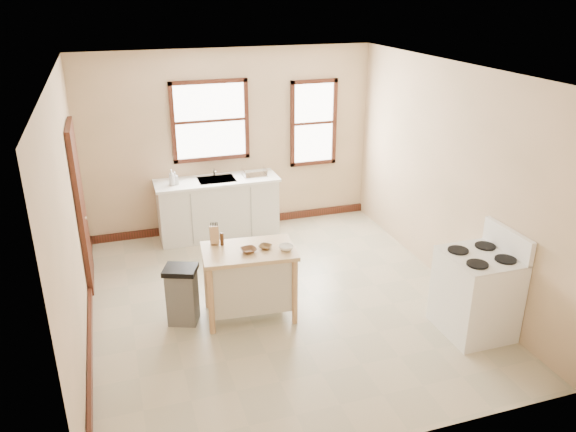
# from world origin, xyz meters

# --- Properties ---
(floor) EXTENTS (5.00, 5.00, 0.00)m
(floor) POSITION_xyz_m (0.00, 0.00, 0.00)
(floor) COLOR #ADA689
(floor) RESTS_ON ground
(ceiling) EXTENTS (5.00, 5.00, 0.00)m
(ceiling) POSITION_xyz_m (0.00, 0.00, 2.80)
(ceiling) COLOR white
(ceiling) RESTS_ON ground
(wall_back) EXTENTS (4.50, 0.04, 2.80)m
(wall_back) POSITION_xyz_m (0.00, 2.50, 1.40)
(wall_back) COLOR beige
(wall_back) RESTS_ON ground
(wall_left) EXTENTS (0.04, 5.00, 2.80)m
(wall_left) POSITION_xyz_m (-2.25, 0.00, 1.40)
(wall_left) COLOR beige
(wall_left) RESTS_ON ground
(wall_right) EXTENTS (0.04, 5.00, 2.80)m
(wall_right) POSITION_xyz_m (2.25, 0.00, 1.40)
(wall_right) COLOR beige
(wall_right) RESTS_ON ground
(window_main) EXTENTS (1.17, 0.06, 1.22)m
(window_main) POSITION_xyz_m (-0.30, 2.48, 1.75)
(window_main) COLOR #351B0E
(window_main) RESTS_ON wall_back
(window_side) EXTENTS (0.77, 0.06, 1.37)m
(window_side) POSITION_xyz_m (1.35, 2.48, 1.60)
(window_side) COLOR #351B0E
(window_side) RESTS_ON wall_back
(door_left) EXTENTS (0.06, 0.90, 2.10)m
(door_left) POSITION_xyz_m (-2.21, 1.30, 1.05)
(door_left) COLOR #351B0E
(door_left) RESTS_ON ground
(baseboard_back) EXTENTS (4.50, 0.04, 0.12)m
(baseboard_back) POSITION_xyz_m (0.00, 2.47, 0.06)
(baseboard_back) COLOR #351B0E
(baseboard_back) RESTS_ON ground
(baseboard_left) EXTENTS (0.04, 5.00, 0.12)m
(baseboard_left) POSITION_xyz_m (-2.22, 0.00, 0.06)
(baseboard_left) COLOR #351B0E
(baseboard_left) RESTS_ON ground
(sink_counter) EXTENTS (1.86, 0.62, 0.92)m
(sink_counter) POSITION_xyz_m (-0.30, 2.20, 0.46)
(sink_counter) COLOR silver
(sink_counter) RESTS_ON ground
(faucet) EXTENTS (0.03, 0.03, 0.22)m
(faucet) POSITION_xyz_m (-0.30, 2.38, 1.03)
(faucet) COLOR silver
(faucet) RESTS_ON sink_counter
(soap_bottle_a) EXTENTS (0.10, 0.10, 0.24)m
(soap_bottle_a) POSITION_xyz_m (-0.97, 2.13, 1.04)
(soap_bottle_a) COLOR #B2B2B2
(soap_bottle_a) RESTS_ON sink_counter
(soap_bottle_b) EXTENTS (0.09, 0.09, 0.19)m
(soap_bottle_b) POSITION_xyz_m (-0.92, 2.17, 1.01)
(soap_bottle_b) COLOR #B2B2B2
(soap_bottle_b) RESTS_ON sink_counter
(dish_rack) EXTENTS (0.41, 0.34, 0.09)m
(dish_rack) POSITION_xyz_m (0.29, 2.18, 0.97)
(dish_rack) COLOR silver
(dish_rack) RESTS_ON sink_counter
(kitchen_island) EXTENTS (1.11, 0.76, 0.86)m
(kitchen_island) POSITION_xyz_m (-0.41, -0.18, 0.43)
(kitchen_island) COLOR tan
(kitchen_island) RESTS_ON ground
(knife_block) EXTENTS (0.11, 0.11, 0.20)m
(knife_block) POSITION_xyz_m (-0.74, 0.09, 0.96)
(knife_block) COLOR tan
(knife_block) RESTS_ON kitchen_island
(pepper_grinder) EXTENTS (0.05, 0.05, 0.15)m
(pepper_grinder) POSITION_xyz_m (-0.67, 0.02, 0.93)
(pepper_grinder) COLOR #402411
(pepper_grinder) RESTS_ON kitchen_island
(bowl_a) EXTENTS (0.20, 0.20, 0.04)m
(bowl_a) POSITION_xyz_m (-0.43, -0.25, 0.88)
(bowl_a) COLOR brown
(bowl_a) RESTS_ON kitchen_island
(bowl_b) EXTENTS (0.21, 0.21, 0.04)m
(bowl_b) POSITION_xyz_m (-0.22, -0.21, 0.88)
(bowl_b) COLOR brown
(bowl_b) RESTS_ON kitchen_island
(bowl_c) EXTENTS (0.19, 0.19, 0.05)m
(bowl_c) POSITION_xyz_m (-0.01, -0.32, 0.89)
(bowl_c) COLOR white
(bowl_c) RESTS_ON kitchen_island
(trash_bin) EXTENTS (0.45, 0.42, 0.70)m
(trash_bin) POSITION_xyz_m (-1.18, -0.09, 0.35)
(trash_bin) COLOR #5E5E5B
(trash_bin) RESTS_ON ground
(gas_stove) EXTENTS (0.75, 0.77, 1.21)m
(gas_stove) POSITION_xyz_m (1.89, -1.27, 0.60)
(gas_stove) COLOR white
(gas_stove) RESTS_ON ground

